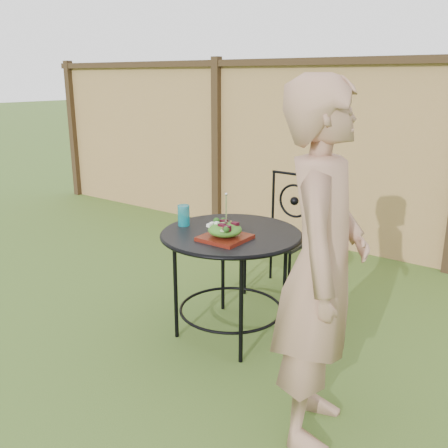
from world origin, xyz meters
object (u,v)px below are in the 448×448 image
patio_chair (284,231)px  diner (321,268)px  salad_plate (225,238)px  patio_table (231,252)px

patio_chair → diner: 1.73m
salad_plate → patio_chair: bearing=98.2°
patio_chair → salad_plate: 1.03m
diner → salad_plate: (-0.83, 0.39, -0.12)m
patio_chair → diner: diner is taller
patio_table → patio_chair: 0.85m
patio_table → patio_chair: (-0.08, 0.85, -0.08)m
salad_plate → patio_table: bearing=111.4°
patio_table → salad_plate: size_ratio=3.42×
patio_table → patio_chair: patio_chair is taller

